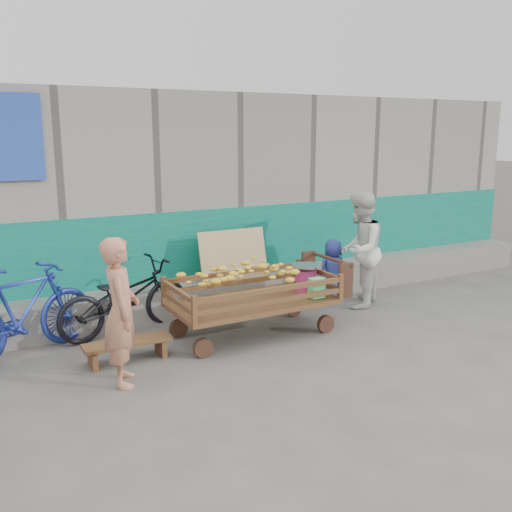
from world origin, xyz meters
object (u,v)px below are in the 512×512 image
bench (127,346)px  woman (360,250)px  banana_cart (250,286)px  bicycle_blue (23,311)px  vendor_man (121,312)px  child (333,271)px  bicycle_dark (125,298)px

bench → woman: bearing=6.3°
bench → woman: woman is taller
banana_cart → bicycle_blue: 2.59m
banana_cart → bicycle_blue: bicycle_blue is taller
vendor_man → child: 3.71m
banana_cart → vendor_man: 1.85m
vendor_man → bicycle_dark: size_ratio=0.85×
banana_cart → vendor_man: vendor_man is taller
bench → bicycle_dark: (0.25, 0.89, 0.28)m
bicycle_blue → banana_cart: bearing=-127.1°
bench → vendor_man: vendor_man is taller
bicycle_dark → bicycle_blue: (-1.20, -0.20, 0.07)m
bench → vendor_man: 0.79m
bicycle_dark → bicycle_blue: size_ratio=1.00×
bench → woman: size_ratio=0.57×
bench → bicycle_dark: 0.97m
banana_cart → vendor_man: size_ratio=1.48×
banana_cart → child: same height
vendor_man → woman: bearing=-62.4°
child → bicycle_dark: child is taller
bench → bicycle_blue: bicycle_blue is taller
woman → bicycle_dark: size_ratio=0.95×
vendor_man → child: vendor_man is taller
bicycle_dark → woman: bearing=-109.6°
banana_cart → bicycle_dark: 1.56m
woman → child: size_ratio=1.76×
banana_cart → bicycle_dark: banana_cart is taller
woman → child: (-0.21, 0.34, -0.36)m
bench → child: child is taller
vendor_man → child: bearing=-56.5°
woman → bicycle_dark: woman is taller
woman → bicycle_blue: bearing=-42.0°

